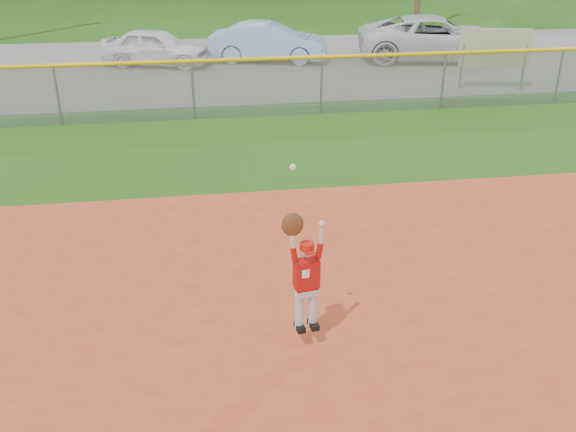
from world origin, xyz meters
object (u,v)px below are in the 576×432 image
Objects in this scene: car_blue at (269,42)px; sponsor_sign at (495,50)px; car_white_b at (436,38)px; ballplayer at (304,272)px; car_white_a at (156,47)px.

sponsor_sign reaches higher than car_blue.
car_white_b is 17.29m from ballplayer.
ballplayer reaches higher than car_blue.
car_blue is at bearing 93.35° from car_white_b.
sponsor_sign is (9.99, -4.69, 0.55)m from car_white_a.
sponsor_sign is 0.91× the size of ballplayer.
car_white_a is at bearing 154.86° from sponsor_sign.
car_white_b is at bearing 93.28° from sponsor_sign.
car_blue is at bearing 84.60° from ballplayer.
car_white_a is at bearing 98.31° from ballplayer.
car_white_a is 3.89m from car_blue.
car_blue is 5.89m from car_white_b.
car_white_a is 1.66× the size of ballplayer.
ballplayer is at bearing -123.70° from sponsor_sign.
ballplayer is at bearing -154.78° from car_white_a.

